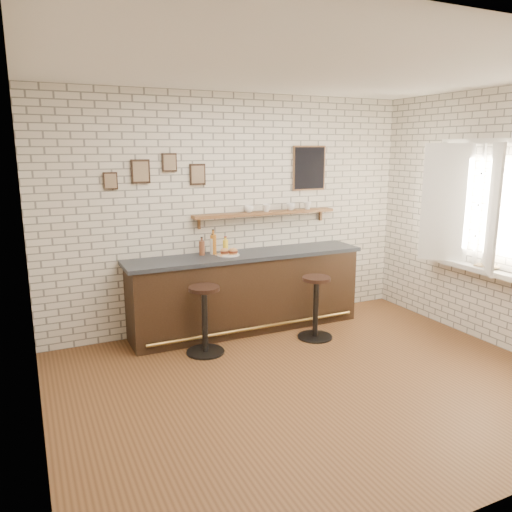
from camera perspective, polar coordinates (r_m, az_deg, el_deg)
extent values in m
plane|color=brown|center=(5.22, 6.53, -14.23)|extent=(5.00, 5.00, 0.00)
cube|color=#301F12|center=(6.46, -1.09, -4.30)|extent=(3.00, 0.58, 0.96)
cube|color=#2D333A|center=(6.33, -1.11, 0.08)|extent=(3.10, 0.62, 0.05)
cylinder|color=olive|center=(6.30, 0.13, -8.20)|extent=(2.79, 0.04, 0.04)
cylinder|color=white|center=(6.23, -3.20, 0.15)|extent=(0.28, 0.28, 0.01)
cylinder|color=#E6A551|center=(6.27, -2.87, 0.29)|extent=(0.05, 0.05, 0.00)
cylinder|color=#E6A551|center=(6.22, -2.89, 0.21)|extent=(0.05, 0.05, 0.00)
cylinder|color=#E6A551|center=(6.26, -4.40, 0.26)|extent=(0.06, 0.06, 0.00)
cylinder|color=#E6A551|center=(6.28, -2.98, 0.32)|extent=(0.06, 0.06, 0.00)
cylinder|color=#E6A551|center=(6.15, -4.06, 0.04)|extent=(0.06, 0.06, 0.00)
cylinder|color=#E6A551|center=(6.27, -2.73, 0.29)|extent=(0.04, 0.04, 0.00)
cylinder|color=#E6A551|center=(6.18, -2.98, 0.12)|extent=(0.05, 0.05, 0.00)
cylinder|color=#E6A551|center=(6.13, -3.97, 0.00)|extent=(0.04, 0.04, 0.00)
cylinder|color=#E6A551|center=(6.19, -4.57, 0.13)|extent=(0.05, 0.05, 0.00)
cylinder|color=#E6A551|center=(6.20, -2.71, 0.17)|extent=(0.06, 0.06, 0.00)
cylinder|color=#E6A551|center=(6.22, -4.20, 0.18)|extent=(0.04, 0.04, 0.00)
cylinder|color=#E6A551|center=(6.23, -2.94, 0.22)|extent=(0.05, 0.05, 0.00)
cylinder|color=#E6A551|center=(6.27, -2.73, 0.30)|extent=(0.05, 0.05, 0.00)
cylinder|color=#E6A551|center=(6.23, -2.93, 0.22)|extent=(0.05, 0.05, 0.00)
cylinder|color=brown|center=(6.25, -6.20, 0.91)|extent=(0.07, 0.07, 0.18)
cylinder|color=brown|center=(6.23, -6.22, 1.90)|extent=(0.03, 0.03, 0.04)
cylinder|color=black|center=(6.22, -6.23, 2.13)|extent=(0.03, 0.03, 0.01)
cylinder|color=beige|center=(6.29, -4.98, 1.12)|extent=(0.07, 0.07, 0.20)
cylinder|color=beige|center=(6.27, -5.00, 2.23)|extent=(0.02, 0.02, 0.04)
cylinder|color=black|center=(6.26, -5.01, 2.48)|extent=(0.03, 0.03, 0.01)
cylinder|color=#AC631B|center=(6.29, -4.89, 1.33)|extent=(0.08, 0.08, 0.25)
cylinder|color=#AC631B|center=(6.26, -4.92, 2.69)|extent=(0.03, 0.03, 0.06)
cylinder|color=black|center=(6.26, -4.93, 3.00)|extent=(0.03, 0.03, 0.01)
cylinder|color=yellow|center=(6.36, -3.51, 1.10)|extent=(0.07, 0.07, 0.17)
cylinder|color=yellow|center=(6.34, -3.52, 2.00)|extent=(0.03, 0.03, 0.03)
cylinder|color=maroon|center=(6.33, -3.52, 2.20)|extent=(0.03, 0.03, 0.01)
cylinder|color=black|center=(5.91, -5.79, -10.83)|extent=(0.44, 0.44, 0.02)
cylinder|color=black|center=(5.77, -5.87, -7.40)|extent=(0.07, 0.07, 0.73)
cylinder|color=black|center=(5.65, -5.96, -3.72)|extent=(0.43, 0.43, 0.04)
cylinder|color=black|center=(6.36, 6.75, -9.13)|extent=(0.43, 0.43, 0.02)
cylinder|color=black|center=(6.24, 6.84, -5.97)|extent=(0.07, 0.07, 0.72)
cylinder|color=black|center=(6.13, 6.93, -2.59)|extent=(0.45, 0.45, 0.04)
cube|color=brown|center=(6.58, 1.10, 4.92)|extent=(2.00, 0.18, 0.04)
cube|color=brown|center=(6.32, -6.54, 3.80)|extent=(0.03, 0.04, 0.16)
cube|color=brown|center=(7.10, 7.40, 4.70)|extent=(0.03, 0.04, 0.16)
imported|color=white|center=(6.47, -0.83, 5.39)|extent=(0.17, 0.17, 0.09)
imported|color=white|center=(6.58, 1.20, 5.51)|extent=(0.13, 0.13, 0.10)
imported|color=white|center=(6.75, 3.99, 5.65)|extent=(0.13, 0.13, 0.09)
imported|color=white|center=(6.88, 5.88, 5.76)|extent=(0.12, 0.12, 0.10)
cube|color=black|center=(6.08, -13.06, 9.39)|extent=(0.22, 0.02, 0.28)
cube|color=black|center=(6.16, -9.88, 10.49)|extent=(0.18, 0.02, 0.22)
cube|color=black|center=(6.27, -6.70, 9.24)|extent=(0.20, 0.02, 0.26)
cube|color=black|center=(6.02, -16.30, 8.24)|extent=(0.16, 0.02, 0.20)
cube|color=black|center=(6.94, 6.09, 9.96)|extent=(0.46, 0.02, 0.56)
cube|color=white|center=(6.64, 23.22, -1.11)|extent=(0.20, 1.35, 0.06)
cube|color=white|center=(6.54, 24.76, 11.86)|extent=(0.05, 1.30, 0.06)
cube|color=white|center=(6.69, 23.62, -1.05)|extent=(0.05, 1.30, 0.06)
cube|color=white|center=(6.98, 20.45, 5.97)|extent=(0.05, 0.06, 1.50)
cube|color=white|center=(6.27, 25.35, 4.94)|extent=(0.40, 0.46, 1.46)
cube|color=white|center=(6.66, 21.38, 5.64)|extent=(0.40, 0.46, 1.46)
imported|color=tan|center=(6.50, 24.37, -1.13)|extent=(0.20, 0.24, 0.02)
imported|color=tan|center=(6.49, 24.47, -1.00)|extent=(0.28, 0.29, 0.02)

